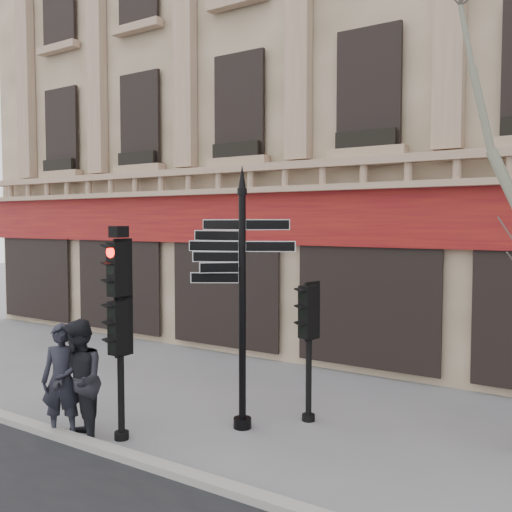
# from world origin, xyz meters

# --- Properties ---
(ground) EXTENTS (80.00, 80.00, 0.00)m
(ground) POSITION_xyz_m (0.00, 0.00, 0.00)
(ground) COLOR slate
(ground) RESTS_ON ground
(kerb) EXTENTS (80.00, 0.25, 0.12)m
(kerb) POSITION_xyz_m (0.00, -1.40, 0.06)
(kerb) COLOR gray
(kerb) RESTS_ON ground
(building) EXTENTS (28.00, 15.52, 18.00)m
(building) POSITION_xyz_m (0.00, 12.48, 8.99)
(building) COLOR gray
(building) RESTS_ON ground
(fingerpost) EXTENTS (2.43, 2.43, 4.47)m
(fingerpost) POSITION_xyz_m (-0.47, 0.63, 3.00)
(fingerpost) COLOR black
(fingerpost) RESTS_ON ground
(traffic_signal_main) EXTENTS (0.38, 0.28, 3.45)m
(traffic_signal_main) POSITION_xyz_m (-1.82, -0.86, 2.18)
(traffic_signal_main) COLOR black
(traffic_signal_main) RESTS_ON ground
(traffic_signal_secondary) EXTENTS (0.44, 0.35, 2.41)m
(traffic_signal_secondary) POSITION_xyz_m (0.30, 1.56, 1.68)
(traffic_signal_secondary) COLOR black
(traffic_signal_secondary) RESTS_ON ground
(pedestrian_a) EXTENTS (0.81, 0.74, 1.86)m
(pedestrian_a) POSITION_xyz_m (-2.71, -1.30, 0.93)
(pedestrian_a) COLOR black
(pedestrian_a) RESTS_ON ground
(pedestrian_b) EXTENTS (1.21, 1.14, 1.96)m
(pedestrian_b) POSITION_xyz_m (-2.32, -1.30, 0.98)
(pedestrian_b) COLOR black
(pedestrian_b) RESTS_ON ground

